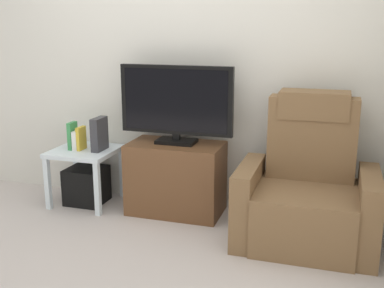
% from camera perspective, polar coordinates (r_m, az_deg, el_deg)
% --- Properties ---
extents(ground_plane, '(6.40, 6.40, 0.00)m').
position_cam_1_polar(ground_plane, '(3.42, -8.45, -13.02)').
color(ground_plane, '#BCB2AD').
extents(wall_back, '(6.40, 0.06, 2.60)m').
position_cam_1_polar(wall_back, '(4.09, -2.18, 10.65)').
color(wall_back, silver).
rests_on(wall_back, ground).
extents(tv_stand, '(0.78, 0.44, 0.60)m').
position_cam_1_polar(tv_stand, '(3.98, -1.95, -4.12)').
color(tv_stand, brown).
rests_on(tv_stand, ground).
extents(television, '(0.95, 0.20, 0.64)m').
position_cam_1_polar(television, '(3.85, -1.94, 4.99)').
color(television, black).
rests_on(television, tv_stand).
extents(recliner_armchair, '(0.98, 0.78, 1.08)m').
position_cam_1_polar(recliner_armchair, '(3.55, 13.70, -5.64)').
color(recliner_armchair, brown).
rests_on(recliner_armchair, ground).
extents(side_table, '(0.54, 0.54, 0.49)m').
position_cam_1_polar(side_table, '(4.27, -12.73, -1.65)').
color(side_table, silver).
rests_on(side_table, ground).
extents(subwoofer_box, '(0.32, 0.32, 0.32)m').
position_cam_1_polar(subwoofer_box, '(4.34, -12.55, -4.86)').
color(subwoofer_box, black).
rests_on(subwoofer_box, ground).
extents(book_leftmost, '(0.04, 0.12, 0.24)m').
position_cam_1_polar(book_leftmost, '(4.25, -14.18, 0.98)').
color(book_leftmost, '#388C4C').
rests_on(book_leftmost, side_table).
extents(book_middle, '(0.04, 0.14, 0.17)m').
position_cam_1_polar(book_middle, '(4.23, -13.57, 0.48)').
color(book_middle, white).
rests_on(book_middle, side_table).
extents(book_rightmost, '(0.03, 0.13, 0.20)m').
position_cam_1_polar(book_rightmost, '(4.21, -13.21, 0.67)').
color(book_rightmost, gold).
rests_on(book_rightmost, side_table).
extents(game_console, '(0.07, 0.20, 0.29)m').
position_cam_1_polar(game_console, '(4.15, -11.10, 1.18)').
color(game_console, '#333338').
rests_on(game_console, side_table).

